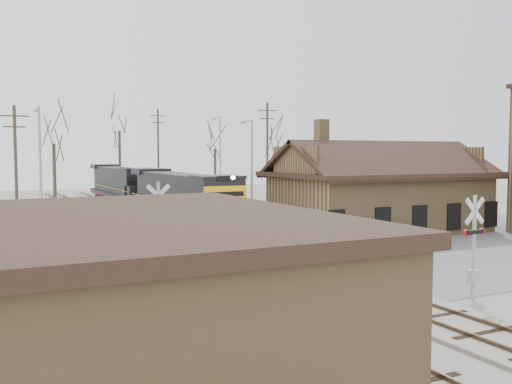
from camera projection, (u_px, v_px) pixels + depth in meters
ground at (336, 283)px, 24.53m from camera, size 140.00×140.00×0.00m
road at (336, 282)px, 24.53m from camera, size 60.00×9.00×0.03m
track_main at (207, 236)px, 37.91m from camera, size 3.40×90.00×0.24m
track_siding at (140, 240)px, 35.91m from camera, size 3.40×90.00×0.24m
depot at (380, 198)px, 40.41m from camera, size 15.20×9.31×7.90m
commercial_building at (26, 325)px, 11.44m from camera, size 12.40×10.40×4.30m
locomotive_lead at (184, 199)px, 41.81m from camera, size 2.82×18.92×4.20m
locomotive_trailing at (122, 185)px, 58.95m from camera, size 2.82×18.92×3.97m
crossbuck_near at (474, 251)px, 21.64m from camera, size 1.14×0.30×4.00m
crossbuck_far at (159, 232)px, 25.83m from camera, size 1.22×0.32×4.28m
streetlight_a at (40, 165)px, 36.82m from camera, size 0.25×2.04×8.56m
streetlight_b at (251, 166)px, 43.78m from camera, size 0.25×2.04×8.12m
streetlight_c at (220, 157)px, 57.29m from camera, size 0.25×2.04×9.21m
utility_pole_a at (16, 164)px, 42.19m from camera, size 2.00×0.24×9.09m
utility_pole_b at (158, 152)px, 68.04m from camera, size 2.00×0.24×10.74m
utility_pole_c at (267, 153)px, 57.42m from camera, size 2.00×0.24×10.59m
tree_b at (53, 132)px, 52.91m from camera, size 4.29×4.29×10.51m
tree_c at (119, 119)px, 67.70m from camera, size 5.46×5.46×13.37m
tree_d at (215, 140)px, 66.35m from camera, size 4.01×4.01×9.83m
tree_e at (277, 140)px, 66.29m from camera, size 4.05×4.05×9.93m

